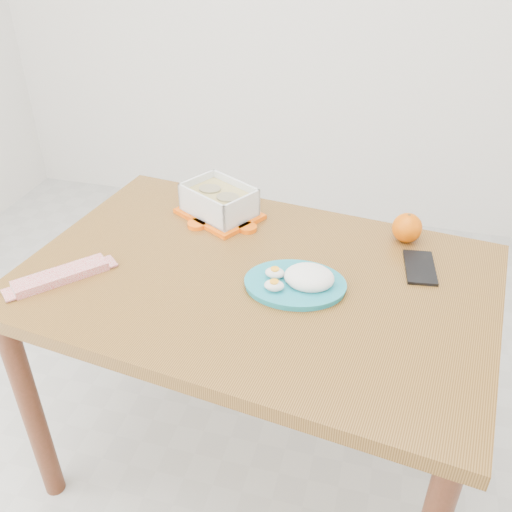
% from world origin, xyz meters
% --- Properties ---
extents(ground, '(3.50, 3.50, 0.00)m').
position_xyz_m(ground, '(0.00, 0.00, 0.00)').
color(ground, '#B7B7B2').
rests_on(ground, ground).
extents(dining_table, '(1.31, 0.96, 0.75)m').
position_xyz_m(dining_table, '(0.11, 0.04, 0.65)').
color(dining_table, brown).
rests_on(dining_table, ground).
extents(food_container, '(0.29, 0.27, 0.10)m').
position_xyz_m(food_container, '(-0.08, 0.31, 0.80)').
color(food_container, '#FF5E07').
rests_on(food_container, dining_table).
extents(orange_fruit, '(0.08, 0.08, 0.08)m').
position_xyz_m(orange_fruit, '(0.48, 0.31, 0.79)').
color(orange_fruit, orange).
rests_on(orange_fruit, dining_table).
extents(rice_plate, '(0.28, 0.28, 0.07)m').
position_xyz_m(rice_plate, '(0.23, 0.02, 0.77)').
color(rice_plate, teal).
rests_on(rice_plate, dining_table).
extents(candy_bar, '(0.20, 0.22, 0.02)m').
position_xyz_m(candy_bar, '(-0.37, -0.11, 0.76)').
color(candy_bar, '#BA0911').
rests_on(candy_bar, dining_table).
extents(smartphone, '(0.10, 0.16, 0.01)m').
position_xyz_m(smartphone, '(0.52, 0.18, 0.75)').
color(smartphone, black).
rests_on(smartphone, dining_table).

